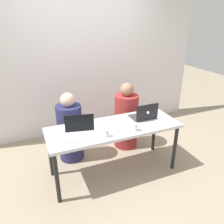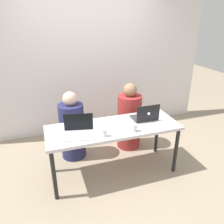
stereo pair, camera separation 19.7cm
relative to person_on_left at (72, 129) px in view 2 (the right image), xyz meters
The scene contains 9 objects.
ground_plane 0.88m from the person_on_left, 50.88° to the right, with size 12.00×12.00×0.00m, color gray.
back_wall 1.26m from the person_on_left, 62.18° to the left, with size 4.53×0.10×2.46m, color silver.
desk 0.76m from the person_on_left, 50.88° to the right, with size 1.74×0.63×0.73m.
person_on_left is the anchor object (origin of this frame).
person_on_right 0.94m from the person_on_left, ahead, with size 0.46×0.46×1.11m.
laptop_front_left 0.71m from the person_on_left, 90.03° to the right, with size 0.40×0.32×0.24m.
laptop_back_right 1.12m from the person_on_left, 28.42° to the right, with size 0.34×0.28×0.24m.
water_glass_left 0.88m from the person_on_left, 70.30° to the right, with size 0.07×0.07×0.09m.
water_glass_right 1.07m from the person_on_left, 49.54° to the right, with size 0.07×0.07×0.10m.
Camera 2 is at (-0.82, -2.40, 2.05)m, focal length 35.00 mm.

